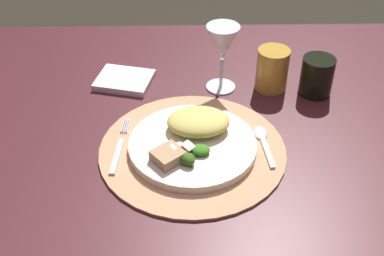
% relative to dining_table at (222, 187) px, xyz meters
% --- Properties ---
extents(dining_table, '(1.23, 1.05, 0.71)m').
position_rel_dining_table_xyz_m(dining_table, '(0.00, 0.00, 0.00)').
color(dining_table, '#481E22').
rests_on(dining_table, ground).
extents(placemat, '(0.38, 0.38, 0.01)m').
position_rel_dining_table_xyz_m(placemat, '(-0.07, -0.03, 0.14)').
color(placemat, tan).
rests_on(placemat, dining_table).
extents(dinner_plate, '(0.26, 0.26, 0.02)m').
position_rel_dining_table_xyz_m(dinner_plate, '(-0.07, -0.03, 0.15)').
color(dinner_plate, silver).
rests_on(dinner_plate, placemat).
extents(pasta_serving, '(0.13, 0.10, 0.04)m').
position_rel_dining_table_xyz_m(pasta_serving, '(-0.05, 0.01, 0.18)').
color(pasta_serving, '#E6D162').
rests_on(pasta_serving, dinner_plate).
extents(salad_greens, '(0.09, 0.07, 0.03)m').
position_rel_dining_table_xyz_m(salad_greens, '(-0.08, -0.08, 0.17)').
color(salad_greens, '#3B6219').
rests_on(salad_greens, dinner_plate).
extents(bread_piece, '(0.07, 0.07, 0.02)m').
position_rel_dining_table_xyz_m(bread_piece, '(-0.11, -0.09, 0.17)').
color(bread_piece, tan).
rests_on(bread_piece, dinner_plate).
extents(fork, '(0.03, 0.17, 0.00)m').
position_rel_dining_table_xyz_m(fork, '(-0.21, -0.03, 0.15)').
color(fork, silver).
rests_on(fork, placemat).
extents(spoon, '(0.03, 0.13, 0.01)m').
position_rel_dining_table_xyz_m(spoon, '(0.08, -0.01, 0.15)').
color(spoon, silver).
rests_on(spoon, placemat).
extents(napkin, '(0.15, 0.13, 0.02)m').
position_rel_dining_table_xyz_m(napkin, '(-0.23, 0.22, 0.14)').
color(napkin, white).
rests_on(napkin, dining_table).
extents(wine_glass, '(0.08, 0.08, 0.16)m').
position_rel_dining_table_xyz_m(wine_glass, '(0.01, 0.20, 0.25)').
color(wine_glass, silver).
rests_on(wine_glass, dining_table).
extents(amber_tumbler, '(0.07, 0.07, 0.10)m').
position_rel_dining_table_xyz_m(amber_tumbler, '(0.12, 0.20, 0.19)').
color(amber_tumbler, gold).
rests_on(amber_tumbler, dining_table).
extents(dark_tumbler, '(0.08, 0.08, 0.09)m').
position_rel_dining_table_xyz_m(dark_tumbler, '(0.22, 0.17, 0.18)').
color(dark_tumbler, black).
rests_on(dark_tumbler, dining_table).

